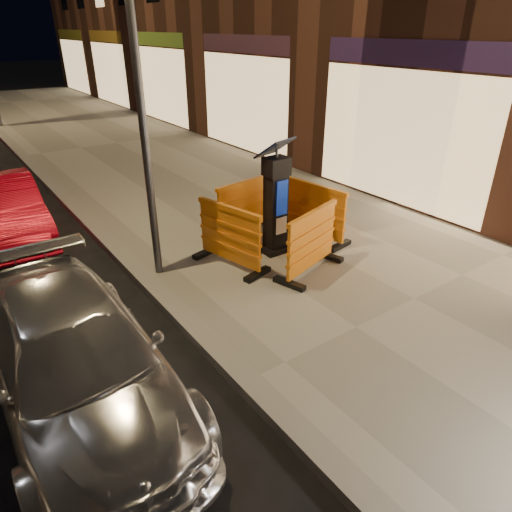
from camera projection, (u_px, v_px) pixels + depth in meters
ground_plane at (250, 389)px, 5.33m from camera, size 120.00×120.00×0.00m
sidewalk at (414, 303)px, 6.85m from camera, size 6.00×60.00×0.15m
kerb at (250, 384)px, 5.29m from camera, size 0.30×60.00×0.15m
parking_kiosk at (276, 201)px, 7.83m from camera, size 0.71×0.71×1.91m
barrier_front at (311, 242)px, 7.33m from camera, size 1.47×0.93×1.07m
barrier_back at (245, 208)px, 8.71m from camera, size 1.44×0.76×1.07m
barrier_kerbside at (230, 236)px, 7.53m from camera, size 0.87×1.46×1.07m
barrier_bldgside at (316, 212)px, 8.51m from camera, size 0.78×1.44×1.07m
car_silver at (86, 401)px, 5.17m from camera, size 1.72×4.16×1.20m
car_red at (12, 237)px, 9.17m from camera, size 1.34×3.60×1.18m
street_lamp_mid at (138, 79)px, 6.21m from camera, size 0.12×0.12×6.00m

